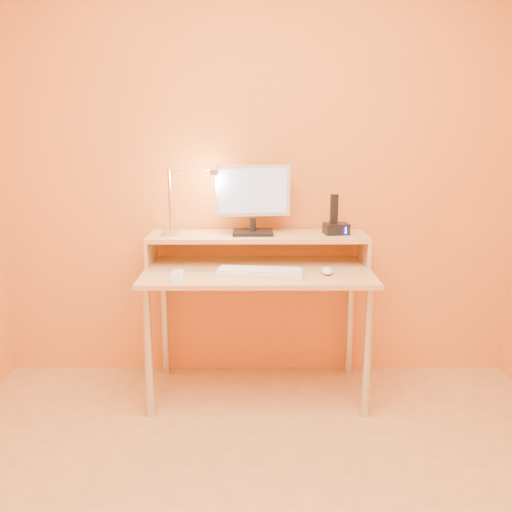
{
  "coord_description": "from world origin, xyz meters",
  "views": [
    {
      "loc": [
        -0.02,
        -1.56,
        1.46
      ],
      "look_at": [
        -0.01,
        1.13,
        0.8
      ],
      "focal_mm": 37.6,
      "sensor_mm": 36.0,
      "label": 1
    }
  ],
  "objects_px": {
    "lamp_base": "(171,233)",
    "remote_control": "(177,276)",
    "monitor_panel": "(253,191)",
    "mouse": "(327,271)",
    "phone_dock": "(336,229)",
    "keyboard": "(260,273)"
  },
  "relations": [
    {
      "from": "lamp_base",
      "to": "keyboard",
      "type": "height_order",
      "value": "lamp_base"
    },
    {
      "from": "phone_dock",
      "to": "lamp_base",
      "type": "bearing_deg",
      "value": 173.6
    },
    {
      "from": "remote_control",
      "to": "monitor_panel",
      "type": "bearing_deg",
      "value": 37.16
    },
    {
      "from": "monitor_panel",
      "to": "lamp_base",
      "type": "distance_m",
      "value": 0.5
    },
    {
      "from": "mouse",
      "to": "remote_control",
      "type": "height_order",
      "value": "mouse"
    },
    {
      "from": "monitor_panel",
      "to": "lamp_base",
      "type": "xyz_separation_m",
      "value": [
        -0.45,
        -0.04,
        -0.23
      ]
    },
    {
      "from": "lamp_base",
      "to": "keyboard",
      "type": "bearing_deg",
      "value": -25.58
    },
    {
      "from": "lamp_base",
      "to": "mouse",
      "type": "distance_m",
      "value": 0.87
    },
    {
      "from": "monitor_panel",
      "to": "remote_control",
      "type": "height_order",
      "value": "monitor_panel"
    },
    {
      "from": "keyboard",
      "to": "remote_control",
      "type": "xyz_separation_m",
      "value": [
        -0.41,
        -0.06,
        -0.0
      ]
    },
    {
      "from": "keyboard",
      "to": "mouse",
      "type": "distance_m",
      "value": 0.35
    },
    {
      "from": "monitor_panel",
      "to": "mouse",
      "type": "height_order",
      "value": "monitor_panel"
    },
    {
      "from": "keyboard",
      "to": "remote_control",
      "type": "relative_size",
      "value": 2.2
    },
    {
      "from": "mouse",
      "to": "monitor_panel",
      "type": "bearing_deg",
      "value": 149.08
    },
    {
      "from": "mouse",
      "to": "remote_control",
      "type": "bearing_deg",
      "value": -171.24
    },
    {
      "from": "remote_control",
      "to": "lamp_base",
      "type": "bearing_deg",
      "value": 99.02
    },
    {
      "from": "keyboard",
      "to": "remote_control",
      "type": "height_order",
      "value": "keyboard"
    },
    {
      "from": "monitor_panel",
      "to": "mouse",
      "type": "xyz_separation_m",
      "value": [
        0.38,
        -0.26,
        -0.38
      ]
    },
    {
      "from": "keyboard",
      "to": "mouse",
      "type": "xyz_separation_m",
      "value": [
        0.35,
        0.01,
        0.01
      ]
    },
    {
      "from": "keyboard",
      "to": "remote_control",
      "type": "distance_m",
      "value": 0.42
    },
    {
      "from": "phone_dock",
      "to": "mouse",
      "type": "distance_m",
      "value": 0.31
    },
    {
      "from": "lamp_base",
      "to": "remote_control",
      "type": "distance_m",
      "value": 0.34
    }
  ]
}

